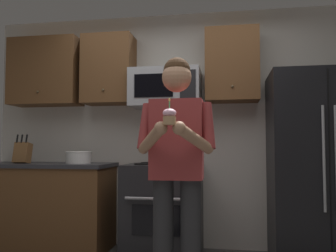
% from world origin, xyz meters
% --- Properties ---
extents(wall_back, '(4.40, 0.10, 2.60)m').
position_xyz_m(wall_back, '(0.00, 1.75, 1.30)').
color(wall_back, beige).
rests_on(wall_back, ground).
extents(oven_range, '(0.76, 0.70, 0.93)m').
position_xyz_m(oven_range, '(-0.15, 1.36, 0.46)').
color(oven_range, black).
rests_on(oven_range, ground).
extents(microwave, '(0.74, 0.41, 0.40)m').
position_xyz_m(microwave, '(-0.15, 1.48, 1.72)').
color(microwave, '#9EA0A5').
extents(refrigerator, '(0.90, 0.75, 1.80)m').
position_xyz_m(refrigerator, '(1.35, 1.32, 0.90)').
color(refrigerator, black).
rests_on(refrigerator, ground).
extents(cabinet_row_upper, '(2.78, 0.36, 0.76)m').
position_xyz_m(cabinet_row_upper, '(-0.72, 1.53, 1.95)').
color(cabinet_row_upper, brown).
extents(counter_left, '(1.44, 0.66, 0.92)m').
position_xyz_m(counter_left, '(-1.45, 1.38, 0.46)').
color(counter_left, brown).
rests_on(counter_left, ground).
extents(knife_block, '(0.16, 0.15, 0.32)m').
position_xyz_m(knife_block, '(-1.70, 1.33, 1.03)').
color(knife_block, brown).
rests_on(knife_block, counter_left).
extents(bowl_large_white, '(0.28, 0.28, 0.13)m').
position_xyz_m(bowl_large_white, '(-1.08, 1.38, 0.99)').
color(bowl_large_white, white).
rests_on(bowl_large_white, counter_left).
extents(person, '(0.60, 0.48, 1.76)m').
position_xyz_m(person, '(0.13, 0.33, 1.00)').
color(person, '#262628').
rests_on(person, ground).
extents(cupcake, '(0.09, 0.09, 0.17)m').
position_xyz_m(cupcake, '(0.13, -0.00, 1.29)').
color(cupcake, '#A87F56').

